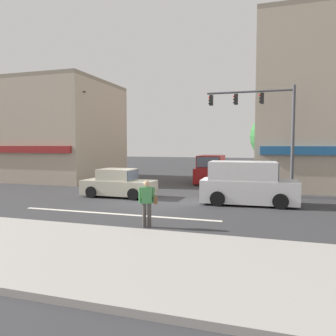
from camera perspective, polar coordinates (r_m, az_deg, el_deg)
ground_plane at (r=17.33m, az=-3.87°, el=-5.69°), size 120.00×120.00×0.00m
lane_marking_stripe at (r=14.18m, az=-9.04°, el=-7.90°), size 9.00×0.24×0.01m
sidewalk_curb at (r=10.07m, az=-22.11°, el=-12.67°), size 40.00×5.00×0.16m
building_left_block at (r=31.32m, az=-22.08°, el=5.88°), size 13.70×8.79×8.19m
street_tree at (r=22.21m, az=18.09°, el=5.24°), size 3.13×3.13×5.05m
utility_pole_near_left at (r=25.02m, az=-15.46°, el=5.72°), size 1.40×0.22×7.16m
utility_pole_far_right at (r=22.55m, az=23.76°, el=5.57°), size 1.40×0.22×7.03m
traffic_light_mast at (r=19.44m, az=17.10°, el=7.92°), size 4.89×0.25×6.20m
sedan_waiting_far at (r=18.71m, az=-8.61°, el=-2.81°), size 4.13×1.93×1.58m
van_crossing_leftbound at (r=25.57m, az=7.45°, el=-0.30°), size 2.11×4.64×2.11m
van_crossing_center at (r=16.58m, az=13.56°, el=-2.73°), size 4.67×2.19×2.11m
pedestrian_foreground_with_bag at (r=11.68m, az=-3.61°, el=-5.70°), size 0.69×0.39×1.67m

